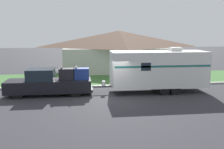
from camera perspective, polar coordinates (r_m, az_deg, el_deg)
The scene contains 7 objects.
ground_plane at distance 17.22m, azimuth -0.17°, elevation -5.44°, with size 120.00×120.00×0.00m, color #2D2D33.
curb_strip at distance 20.83m, azimuth -1.44°, elevation -2.60°, with size 80.00×0.30×0.14m.
lawn_strip at distance 24.40m, azimuth -2.31°, elevation -0.94°, with size 80.00×7.00×0.03m.
house_across_street at distance 30.13m, azimuth 1.60°, elevation 5.70°, with size 13.96×8.48×4.69m.
pickup_truck at distance 18.49m, azimuth -13.98°, elevation -1.83°, with size 6.10×1.93×2.03m.
travel_trailer at distance 19.11m, azimuth 10.55°, elevation 1.30°, with size 8.43×2.44×3.37m.
mailbox at distance 21.53m, azimuth -12.97°, elevation 0.20°, with size 0.48×0.20×1.36m.
Camera 1 is at (-2.04, -16.51, 4.45)m, focal length 40.00 mm.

